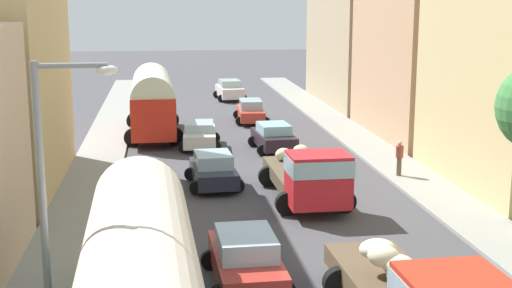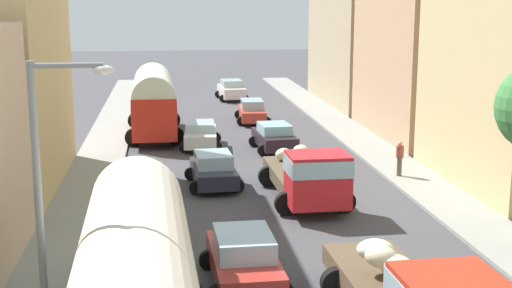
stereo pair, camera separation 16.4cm
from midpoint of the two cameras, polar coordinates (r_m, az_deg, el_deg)
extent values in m
plane|color=#414146|center=(37.14, -1.41, -0.88)|extent=(154.00, 154.00, 0.00)
cube|color=gray|center=(37.06, -12.62, -1.08)|extent=(2.50, 70.00, 0.14)
cube|color=gray|center=(38.57, 9.36, -0.46)|extent=(2.50, 70.00, 0.14)
cube|color=tan|center=(42.53, 12.85, 8.93)|extent=(4.72, 11.30, 12.50)
cube|color=tan|center=(55.38, 8.26, 10.01)|extent=(5.29, 13.99, 13.15)
cylinder|color=silver|center=(15.08, -9.74, -9.22)|extent=(2.65, 9.23, 2.41)
cube|color=#99B7C6|center=(15.31, -9.66, -11.41)|extent=(2.73, 8.67, 0.72)
cube|color=red|center=(42.34, -8.45, 2.84)|extent=(2.60, 9.00, 2.32)
cylinder|color=silver|center=(42.18, -8.50, 4.40)|extent=(2.55, 8.82, 2.38)
cube|color=#99B7C6|center=(42.26, -8.48, 3.52)|extent=(2.63, 8.28, 0.74)
cylinder|color=black|center=(45.27, -9.90, 1.87)|extent=(1.00, 0.35, 1.00)
cylinder|color=black|center=(45.28, -6.98, 1.96)|extent=(1.00, 0.35, 1.00)
cylinder|color=black|center=(39.81, -10.04, 0.53)|extent=(1.00, 0.35, 1.00)
cylinder|color=black|center=(39.82, -6.71, 0.63)|extent=(1.00, 0.35, 1.00)
cube|color=brown|center=(19.01, 10.48, -11.26)|extent=(2.23, 5.48, 0.55)
ellipsoid|color=silver|center=(19.00, 11.37, -9.59)|extent=(0.63, 0.79, 0.51)
ellipsoid|color=beige|center=(18.98, 10.87, -9.58)|extent=(0.90, 0.99, 0.52)
ellipsoid|color=beige|center=(18.44, 11.38, -10.22)|extent=(1.06, 0.99, 0.53)
ellipsoid|color=silver|center=(18.82, 9.56, -8.40)|extent=(1.04, 0.84, 0.55)
ellipsoid|color=beige|center=(18.26, 10.03, -8.94)|extent=(1.07, 1.03, 0.58)
ellipsoid|color=beige|center=(18.16, 11.17, -9.50)|extent=(1.14, 1.15, 0.48)
cylinder|color=black|center=(20.37, 12.26, -10.58)|extent=(0.90, 0.32, 0.90)
cylinder|color=black|center=(19.73, 6.51, -11.12)|extent=(0.90, 0.32, 0.90)
cube|color=red|center=(26.48, 4.87, -2.87)|extent=(2.27, 1.86, 1.98)
cube|color=#99B7C6|center=(26.35, 4.89, -1.70)|extent=(2.32, 1.93, 0.63)
cube|color=brown|center=(29.98, 3.31, -2.53)|extent=(2.32, 5.24, 0.55)
ellipsoid|color=beige|center=(31.37, 2.07, -0.84)|extent=(1.01, 0.98, 0.56)
ellipsoid|color=beige|center=(29.85, 4.30, -1.61)|extent=(1.19, 1.12, 0.45)
ellipsoid|color=beige|center=(30.54, 3.96, -1.28)|extent=(0.93, 0.99, 0.48)
ellipsoid|color=beige|center=(29.62, 2.82, -0.94)|extent=(0.89, 0.99, 0.51)
ellipsoid|color=beige|center=(30.67, 3.47, -0.53)|extent=(1.00, 1.04, 0.50)
ellipsoid|color=beige|center=(28.91, 4.25, -1.32)|extent=(0.95, 0.89, 0.49)
cylinder|color=black|center=(27.31, 6.99, -4.62)|extent=(0.90, 0.31, 0.90)
cylinder|color=black|center=(26.81, 2.33, -4.85)|extent=(0.90, 0.31, 0.90)
cylinder|color=black|center=(31.25, 4.94, -2.48)|extent=(0.90, 0.31, 0.90)
cylinder|color=black|center=(30.82, 0.86, -2.64)|extent=(0.90, 0.31, 0.90)
cube|color=black|center=(38.09, 1.32, 0.39)|extent=(2.05, 4.04, 0.69)
cube|color=#8CC4D3|center=(37.98, 1.32, 1.28)|extent=(1.70, 2.15, 0.51)
cylinder|color=black|center=(37.21, 3.07, -0.40)|extent=(0.60, 0.21, 0.60)
cylinder|color=black|center=(36.80, 0.40, -0.52)|extent=(0.60, 0.21, 0.60)
cylinder|color=black|center=(39.52, 2.16, 0.32)|extent=(0.60, 0.21, 0.60)
cylinder|color=black|center=(39.13, -0.35, 0.22)|extent=(0.60, 0.21, 0.60)
cube|color=#B03729|center=(46.88, -0.54, 2.50)|extent=(1.77, 4.38, 0.66)
cube|color=#93B3C5|center=(46.79, -0.54, 3.25)|extent=(1.49, 2.30, 0.57)
cylinder|color=black|center=(45.69, 0.58, 1.88)|extent=(0.60, 0.21, 0.60)
cylinder|color=black|center=(45.56, -1.40, 1.85)|extent=(0.60, 0.21, 0.60)
cylinder|color=black|center=(48.31, 0.27, 2.42)|extent=(0.60, 0.21, 0.60)
cylinder|color=black|center=(48.19, -1.61, 2.39)|extent=(0.60, 0.21, 0.60)
cube|color=silver|center=(57.41, -2.22, 4.27)|extent=(2.05, 4.22, 0.82)
cube|color=#9DBDBC|center=(57.33, -2.23, 4.94)|extent=(1.70, 2.24, 0.53)
cylinder|color=black|center=(56.37, -1.12, 3.75)|extent=(0.60, 0.21, 0.60)
cylinder|color=black|center=(56.07, -2.90, 3.69)|extent=(0.60, 0.21, 0.60)
cylinder|color=black|center=(58.85, -1.57, 4.08)|extent=(0.60, 0.21, 0.60)
cylinder|color=black|center=(58.57, -3.28, 4.03)|extent=(0.60, 0.21, 0.60)
cube|color=#AE2E25|center=(20.43, -1.05, -9.71)|extent=(1.88, 4.33, 0.70)
cube|color=#A4BDD1|center=(20.20, -1.06, -8.00)|extent=(1.63, 2.27, 0.59)
cylinder|color=black|center=(21.69, -3.92, -9.35)|extent=(0.60, 0.21, 0.60)
cylinder|color=black|center=(21.90, 0.82, -9.11)|extent=(0.60, 0.21, 0.60)
cube|color=#222532|center=(30.84, -3.62, -2.38)|extent=(1.94, 4.00, 0.65)
cube|color=#94B6C7|center=(30.70, -3.63, -1.27)|extent=(1.64, 2.11, 0.57)
cylinder|color=black|center=(32.00, -5.43, -2.43)|extent=(0.60, 0.21, 0.60)
cylinder|color=black|center=(32.19, -2.34, -2.30)|extent=(0.60, 0.21, 0.60)
cylinder|color=black|center=(29.65, -5.00, -3.56)|extent=(0.60, 0.21, 0.60)
cylinder|color=black|center=(29.86, -1.66, -3.41)|extent=(0.60, 0.21, 0.60)
cube|color=silver|center=(38.95, -4.70, 0.60)|extent=(1.95, 4.15, 0.70)
cube|color=#A2BAC8|center=(38.84, -4.71, 1.44)|extent=(1.63, 2.19, 0.46)
cylinder|color=black|center=(40.26, -5.90, 0.48)|extent=(0.60, 0.21, 0.60)
cylinder|color=black|center=(40.24, -3.46, 0.52)|extent=(0.60, 0.21, 0.60)
cylinder|color=black|center=(37.79, -6.00, -0.26)|extent=(0.60, 0.21, 0.60)
cylinder|color=black|center=(37.78, -3.40, -0.22)|extent=(0.60, 0.21, 0.60)
cylinder|color=brown|center=(32.91, 11.31, -2.63)|extent=(0.19, 0.19, 0.14)
cylinder|color=brown|center=(32.80, 11.34, -1.78)|extent=(0.29, 0.29, 0.86)
cylinder|color=brown|center=(32.64, 11.39, -0.60)|extent=(0.45, 0.45, 0.53)
sphere|color=tan|center=(32.57, 11.42, 0.04)|extent=(0.22, 0.22, 0.22)
cylinder|color=gray|center=(15.32, -17.05, -6.47)|extent=(0.16, 0.16, 6.87)
cylinder|color=gray|center=(14.55, -15.05, 6.14)|extent=(1.42, 0.11, 0.11)
ellipsoid|color=silver|center=(14.49, -12.23, 5.86)|extent=(0.44, 0.28, 0.20)
camera|label=1|loc=(0.08, -90.15, -0.03)|focal=49.50mm
camera|label=2|loc=(0.08, 89.85, 0.03)|focal=49.50mm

